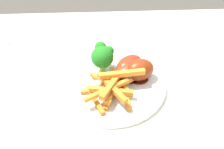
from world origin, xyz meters
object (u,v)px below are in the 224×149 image
object	(u,v)px
dining_table	(111,114)
carrot_fries_pile	(112,87)
chicken_drumstick_extra	(128,66)
dinner_plate	(112,83)
broccoli_floret_front	(103,56)
chicken_drumstick_near	(138,71)
chicken_drumstick_far	(128,72)

from	to	relation	value
dining_table	carrot_fries_pile	size ratio (longest dim) A/B	8.64
dining_table	chicken_drumstick_extra	xyz separation A→B (m)	(0.05, 0.04, 0.12)
dinner_plate	dining_table	bearing A→B (deg)	-108.24
broccoli_floret_front	carrot_fries_pile	world-z (taller)	broccoli_floret_front
chicken_drumstick_near	chicken_drumstick_extra	size ratio (longest dim) A/B	1.19
dinner_plate	chicken_drumstick_extra	bearing A→B (deg)	33.30
chicken_drumstick_far	chicken_drumstick_extra	bearing A→B (deg)	78.92
broccoli_floret_front	chicken_drumstick_extra	world-z (taller)	broccoli_floret_front
dining_table	chicken_drumstick_near	size ratio (longest dim) A/B	9.62
chicken_drumstick_near	chicken_drumstick_far	world-z (taller)	chicken_drumstick_near
broccoli_floret_front	chicken_drumstick_near	world-z (taller)	broccoli_floret_front
dining_table	carrot_fries_pile	world-z (taller)	carrot_fries_pile
dining_table	chicken_drumstick_near	bearing A→B (deg)	16.16
dining_table	broccoli_floret_front	xyz separation A→B (m)	(-0.02, 0.06, 0.14)
carrot_fries_pile	chicken_drumstick_extra	size ratio (longest dim) A/B	1.32
dining_table	chicken_drumstick_extra	world-z (taller)	chicken_drumstick_extra
chicken_drumstick_far	dining_table	bearing A→B (deg)	-154.93
broccoli_floret_front	carrot_fries_pile	distance (m)	0.09
broccoli_floret_front	chicken_drumstick_near	size ratio (longest dim) A/B	0.54
chicken_drumstick_far	broccoli_floret_front	bearing A→B (deg)	146.44
dining_table	broccoli_floret_front	distance (m)	0.16
dinner_plate	broccoli_floret_front	distance (m)	0.07
carrot_fries_pile	chicken_drumstick_far	size ratio (longest dim) A/B	1.12
carrot_fries_pile	broccoli_floret_front	bearing A→B (deg)	102.26
dining_table	dinner_plate	distance (m)	0.10
dinner_plate	chicken_drumstick_far	world-z (taller)	chicken_drumstick_far
carrot_fries_pile	dinner_plate	bearing A→B (deg)	87.53
broccoli_floret_front	chicken_drumstick_extra	size ratio (longest dim) A/B	0.65
chicken_drumstick_far	chicken_drumstick_near	bearing A→B (deg)	-1.68
chicken_drumstick_far	chicken_drumstick_extra	xyz separation A→B (m)	(0.00, 0.02, 0.00)
dinner_plate	chicken_drumstick_near	size ratio (longest dim) A/B	2.02
dinner_plate	broccoli_floret_front	bearing A→B (deg)	114.94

